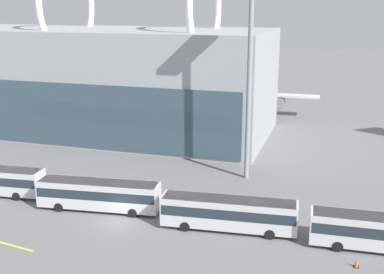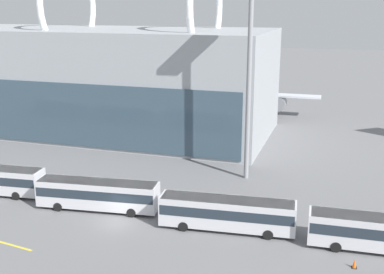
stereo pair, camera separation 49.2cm
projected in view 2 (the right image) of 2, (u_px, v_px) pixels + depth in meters
ground_plane at (118, 223)px, 49.67m from camera, size 440.00×440.00×0.00m
airliner_at_gate_far at (228, 89)px, 98.67m from camera, size 37.11×41.65×13.38m
shuttle_bus_2 at (98, 193)px, 52.40m from camera, size 13.67×4.17×3.29m
shuttle_bus_3 at (227, 212)px, 47.62m from camera, size 13.64×3.82×3.29m
floodlight_mast at (250, 41)px, 58.05m from camera, size 3.09×3.09×24.53m
traffic_cone_2 at (354, 264)px, 41.08m from camera, size 0.47×0.47×0.79m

